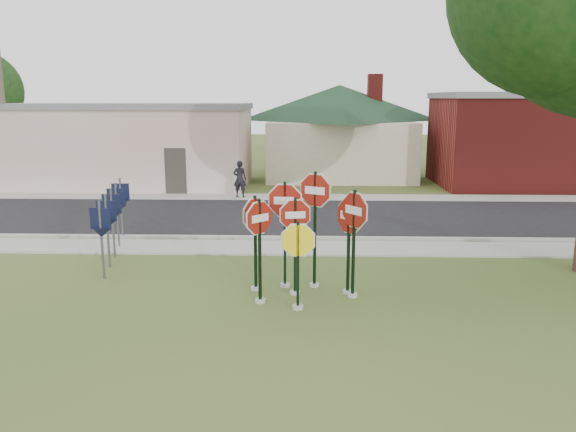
{
  "coord_description": "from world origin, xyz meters",
  "views": [
    {
      "loc": [
        0.06,
        -10.89,
        4.48
      ],
      "look_at": [
        -0.34,
        2.0,
        1.76
      ],
      "focal_mm": 35.0,
      "sensor_mm": 36.0,
      "label": 1
    }
  ],
  "objects_px": {
    "stop_sign_center": "(295,234)",
    "stop_sign_left": "(260,237)",
    "stop_sign_yellow": "(298,256)",
    "utility_pole_near": "(1,87)",
    "pedestrian": "(240,179)"
  },
  "relations": [
    {
      "from": "utility_pole_near",
      "to": "stop_sign_center",
      "type": "bearing_deg",
      "value": -44.69
    },
    {
      "from": "stop_sign_center",
      "to": "stop_sign_left",
      "type": "distance_m",
      "value": 0.95
    },
    {
      "from": "pedestrian",
      "to": "utility_pole_near",
      "type": "bearing_deg",
      "value": 2.44
    },
    {
      "from": "stop_sign_yellow",
      "to": "utility_pole_near",
      "type": "height_order",
      "value": "utility_pole_near"
    },
    {
      "from": "utility_pole_near",
      "to": "pedestrian",
      "type": "relative_size",
      "value": 5.72
    },
    {
      "from": "stop_sign_left",
      "to": "utility_pole_near",
      "type": "height_order",
      "value": "utility_pole_near"
    },
    {
      "from": "stop_sign_yellow",
      "to": "stop_sign_left",
      "type": "distance_m",
      "value": 0.97
    },
    {
      "from": "stop_sign_center",
      "to": "pedestrian",
      "type": "height_order",
      "value": "stop_sign_center"
    },
    {
      "from": "utility_pole_near",
      "to": "pedestrian",
      "type": "xyz_separation_m",
      "value": [
        11.11,
        -1.07,
        -4.08
      ]
    },
    {
      "from": "stop_sign_yellow",
      "to": "stop_sign_center",
      "type": "bearing_deg",
      "value": 94.93
    },
    {
      "from": "stop_sign_yellow",
      "to": "pedestrian",
      "type": "relative_size",
      "value": 1.23
    },
    {
      "from": "stop_sign_center",
      "to": "pedestrian",
      "type": "bearing_deg",
      "value": 102.21
    },
    {
      "from": "stop_sign_left",
      "to": "pedestrian",
      "type": "relative_size",
      "value": 1.47
    },
    {
      "from": "stop_sign_yellow",
      "to": "utility_pole_near",
      "type": "xyz_separation_m",
      "value": [
        -13.92,
        14.61,
        3.77
      ]
    },
    {
      "from": "stop_sign_left",
      "to": "pedestrian",
      "type": "height_order",
      "value": "stop_sign_left"
    }
  ]
}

